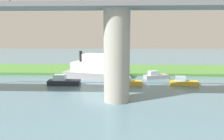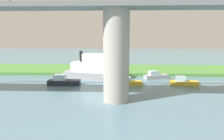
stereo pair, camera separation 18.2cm
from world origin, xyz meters
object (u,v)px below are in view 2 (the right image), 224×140
Objects in this scene: bridge_pylon at (116,56)px; person_on_bank at (124,69)px; pontoon_yellow at (183,82)px; skiff_small at (128,82)px; mooring_post at (108,69)px; motorboat_red at (63,81)px; houseboat_blue at (155,76)px; riverboat_paddlewheel at (93,69)px.

bridge_pylon is 7.60× the size of person_on_bank.
skiff_small is at bearing 1.94° from pontoon_yellow.
mooring_post is 0.21× the size of motorboat_red.
motorboat_red is 10.19m from skiff_small.
pontoon_yellow is (-3.49, 4.62, -0.00)m from houseboat_blue.
motorboat_red reaches higher than skiff_small.
bridge_pylon is at bearing 138.73° from motorboat_red.
bridge_pylon is at bearing 38.56° from pontoon_yellow.
houseboat_blue is at bearing -160.73° from motorboat_red.
houseboat_blue is at bearing -135.63° from skiff_small.
person_on_bank is 8.50m from skiff_small.
skiff_small is at bearing 93.49° from person_on_bank.
pontoon_yellow is at bearing 146.18° from mooring_post.
bridge_pylon is at bearing 77.78° from skiff_small.
bridge_pylon is at bearing 110.27° from riverboat_paddlewheel.
bridge_pylon reaches higher than houseboat_blue.
pontoon_yellow is at bearing 165.09° from riverboat_paddlewheel.
mooring_post reaches higher than skiff_small.
mooring_post is 0.23× the size of pontoon_yellow.
bridge_pylon is 2.63× the size of skiff_small.
riverboat_paddlewheel reaches higher than skiff_small.
motorboat_red is 1.12× the size of pontoon_yellow.
motorboat_red is 18.70m from pontoon_yellow.
bridge_pylon is 13.29m from riverboat_paddlewheel.
houseboat_blue is (-11.16, -0.72, -1.31)m from riverboat_paddlewheel.
mooring_post is (2.02, -16.33, -4.27)m from bridge_pylon.
bridge_pylon is at bearing 62.23° from houseboat_blue.
bridge_pylon is 2.13× the size of motorboat_red.
motorboat_red is (8.48, -7.44, -4.70)m from bridge_pylon.
motorboat_red is at bearing -41.27° from bridge_pylon.
mooring_post is 9.28m from skiff_small.
skiff_small is at bearing -102.22° from bridge_pylon.
bridge_pylon is 16.85m from person_on_bank.
skiff_small is (-10.18, -0.41, -0.11)m from motorboat_red.
bridge_pylon is 10.38× the size of mooring_post.
bridge_pylon is at bearing 85.84° from person_on_bank.
person_on_bank reaches higher than houseboat_blue.
mooring_post is 0.25× the size of skiff_small.
houseboat_blue is (-8.74, 3.58, -0.50)m from mooring_post.
motorboat_red is at bearing 54.01° from mooring_post.
mooring_post is 0.22× the size of houseboat_blue.
riverboat_paddlewheel is at bearing -69.73° from bridge_pylon.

